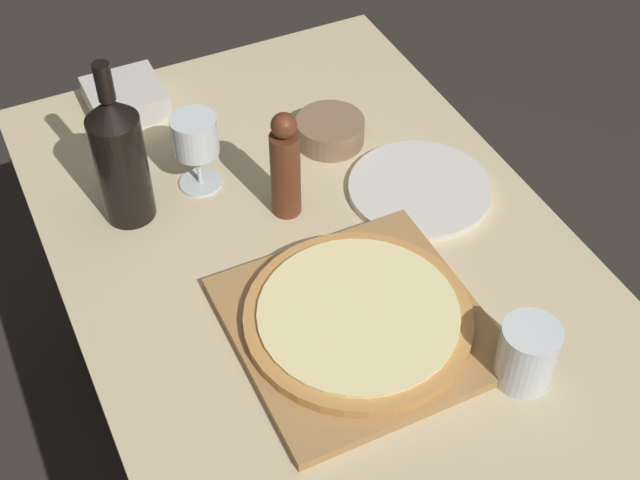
% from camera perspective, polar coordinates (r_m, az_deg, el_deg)
% --- Properties ---
extents(dining_table, '(0.83, 1.41, 0.73)m').
position_cam_1_polar(dining_table, '(1.52, 1.20, -5.21)').
color(dining_table, '#CCB78E').
rests_on(dining_table, ground_plane).
extents(cutting_board, '(0.37, 0.37, 0.02)m').
position_cam_1_polar(cutting_board, '(1.38, 2.43, -5.45)').
color(cutting_board, '#A87A47').
rests_on(cutting_board, dining_table).
extents(pizza, '(0.35, 0.35, 0.02)m').
position_cam_1_polar(pizza, '(1.36, 2.46, -4.91)').
color(pizza, '#C68947').
rests_on(pizza, cutting_board).
extents(wine_bottle, '(0.09, 0.09, 0.31)m').
position_cam_1_polar(wine_bottle, '(1.51, -12.70, 5.18)').
color(wine_bottle, black).
rests_on(wine_bottle, dining_table).
extents(pepper_mill, '(0.05, 0.05, 0.21)m').
position_cam_1_polar(pepper_mill, '(1.50, -2.24, 4.70)').
color(pepper_mill, '#5B2D19').
rests_on(pepper_mill, dining_table).
extents(wine_glass, '(0.08, 0.08, 0.15)m').
position_cam_1_polar(wine_glass, '(1.56, -8.00, 6.47)').
color(wine_glass, silver).
rests_on(wine_glass, dining_table).
extents(small_bowl, '(0.13, 0.13, 0.05)m').
position_cam_1_polar(small_bowl, '(1.69, 0.65, 7.00)').
color(small_bowl, '#84664C').
rests_on(small_bowl, dining_table).
extents(drinking_tumbler, '(0.09, 0.09, 0.11)m').
position_cam_1_polar(drinking_tumbler, '(1.32, 13.10, -7.11)').
color(drinking_tumbler, silver).
rests_on(drinking_tumbler, dining_table).
extents(dinner_plate, '(0.26, 0.26, 0.01)m').
position_cam_1_polar(dinner_plate, '(1.60, 6.40, 3.28)').
color(dinner_plate, silver).
rests_on(dinner_plate, dining_table).
extents(food_container, '(0.14, 0.14, 0.05)m').
position_cam_1_polar(food_container, '(1.81, -12.33, 8.84)').
color(food_container, beige).
rests_on(food_container, dining_table).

